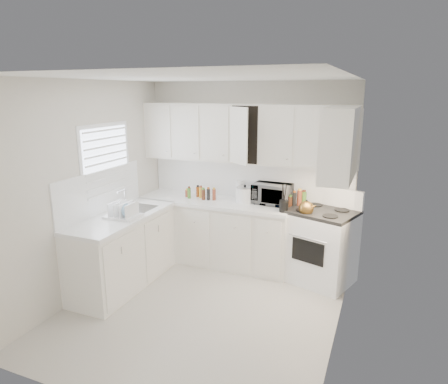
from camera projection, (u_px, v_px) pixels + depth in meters
The scene contains 37 objects.
floor at pixel (201, 310), 4.59m from camera, with size 3.20×3.20×0.00m, color beige.
ceiling at pixel (197, 77), 3.95m from camera, with size 3.20×3.20×0.00m, color white.
wall_back at pixel (248, 174), 5.70m from camera, with size 3.00×3.00×0.00m, color silver.
wall_front at pixel (102, 259), 2.84m from camera, with size 3.00×3.00×0.00m, color silver.
wall_left at pixel (89, 190), 4.82m from camera, with size 3.20×3.20×0.00m, color silver.
wall_right at pixel (343, 219), 3.71m from camera, with size 3.20×3.20×0.00m, color silver.
window_blinds at pixel (107, 165), 5.07m from camera, with size 0.06×0.96×1.06m, color white, non-canonical shape.
lower_cabinets_back at pixel (215, 233), 5.79m from camera, with size 2.22×0.60×0.90m, color silver, non-canonical shape.
lower_cabinets_left at pixel (123, 252), 5.10m from camera, with size 0.60×1.60×0.90m, color silver, non-canonical shape.
countertop_back at pixel (215, 202), 5.66m from camera, with size 2.24×0.64×0.05m, color white.
countertop_left at pixel (122, 217), 4.98m from camera, with size 0.64×1.62×0.05m, color white.
backsplash_back at pixel (247, 180), 5.71m from camera, with size 2.98×0.02×0.55m, color white.
backsplash_left at pixel (101, 192), 5.02m from camera, with size 0.02×1.60×0.55m, color white.
upper_cabinets_back at pixel (244, 163), 5.50m from camera, with size 3.00×0.33×0.80m, color silver, non-canonical shape.
upper_cabinets_right at pixel (337, 179), 4.46m from camera, with size 0.33×0.90×0.80m, color silver, non-canonical shape.
sink at pixel (137, 199), 5.26m from camera, with size 0.42×0.38×0.30m, color gray, non-canonical shape.
stove at pixel (321, 237), 5.16m from camera, with size 0.81×0.67×1.25m, color white, non-canonical shape.
tea_kettle at pixel (306, 207), 4.97m from camera, with size 0.23×0.20×0.22m, color olive, non-canonical shape.
frying_pan at pixel (338, 210), 5.15m from camera, with size 0.24×0.41×0.04m, color black, non-canonical shape.
microwave at pixel (272, 192), 5.44m from camera, with size 0.51×0.28×0.35m, color gray.
rice_cooker at pixel (245, 193), 5.53m from camera, with size 0.25×0.25×0.25m, color white, non-canonical shape.
paper_towel at pixel (240, 189), 5.72m from camera, with size 0.12×0.12×0.27m, color white.
utensil_crock at pixel (284, 198), 5.06m from camera, with size 0.13×0.13×0.38m, color black, non-canonical shape.
dish_rack at pixel (123, 209), 4.86m from camera, with size 0.41×0.31×0.23m, color white, non-canonical shape.
spice_left_0 at pixel (190, 191), 5.92m from camera, with size 0.06×0.06×0.13m, color brown.
spice_left_1 at pixel (192, 193), 5.82m from camera, with size 0.06×0.06×0.13m, color #48802A.
spice_left_2 at pixel (199, 192), 5.87m from camera, with size 0.06×0.06×0.13m, color #AA4B16.
spice_left_3 at pixel (201, 194), 5.76m from camera, with size 0.06×0.06×0.13m, color gold.
spice_left_4 at pixel (208, 193), 5.81m from camera, with size 0.06×0.06×0.13m, color #552C18.
spice_left_5 at pixel (210, 195), 5.71m from camera, with size 0.06×0.06×0.13m, color black.
spice_left_6 at pixel (218, 194), 5.76m from camera, with size 0.06×0.06×0.13m, color brown.
sauce_right_0 at pixel (284, 198), 5.42m from camera, with size 0.06×0.06×0.19m, color #AA4B16.
sauce_right_1 at pixel (287, 199), 5.35m from camera, with size 0.06×0.06×0.19m, color gold.
sauce_right_2 at pixel (292, 199), 5.38m from camera, with size 0.06×0.06×0.19m, color #552C18.
sauce_right_3 at pixel (295, 200), 5.31m from camera, with size 0.06×0.06×0.19m, color black.
sauce_right_4 at pixel (300, 199), 5.34m from camera, with size 0.06×0.06×0.19m, color brown.
sauce_right_5 at pixel (303, 201), 5.27m from camera, with size 0.06×0.06×0.19m, color #48802A.
Camera 1 is at (1.82, -3.69, 2.47)m, focal length 31.72 mm.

